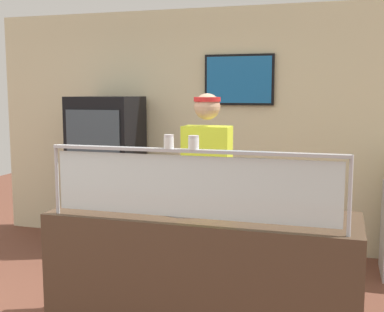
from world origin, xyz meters
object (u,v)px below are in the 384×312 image
parmesan_shaker (169,142)px  drink_fridge (107,172)px  pizza_tray (189,208)px  pepper_flake_shaker (194,143)px  pizza_server (194,206)px  worker_figure (207,187)px

parmesan_shaker → drink_fridge: size_ratio=0.05×
pizza_tray → pepper_flake_shaker: pepper_flake_shaker is taller
pizza_tray → pizza_server: 0.06m
pizza_server → parmesan_shaker: 0.57m
worker_figure → drink_fridge: 1.97m
drink_fridge → pizza_server: bearing=-49.4°
pizza_server → drink_fridge: size_ratio=0.16×
pepper_flake_shaker → drink_fridge: drink_fridge is taller
pizza_tray → pizza_server: pizza_server is taller
pizza_tray → drink_fridge: size_ratio=0.25×
parmesan_shaker → pepper_flake_shaker: size_ratio=1.02×
pepper_flake_shaker → drink_fridge: 2.80m
pepper_flake_shaker → pizza_tray: bearing=112.1°
pizza_server → pepper_flake_shaker: size_ratio=3.27×
worker_figure → drink_fridge: worker_figure is taller
worker_figure → pizza_server: bearing=-83.3°
pizza_server → worker_figure: (-0.07, 0.61, 0.02)m
pizza_server → pizza_tray: bearing=171.6°
pizza_server → pepper_flake_shaker: 0.57m
pizza_tray → drink_fridge: (-1.54, 1.83, -0.11)m
pizza_server → parmesan_shaker: size_ratio=3.21×
pepper_flake_shaker → drink_fridge: (-1.68, 2.17, -0.60)m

